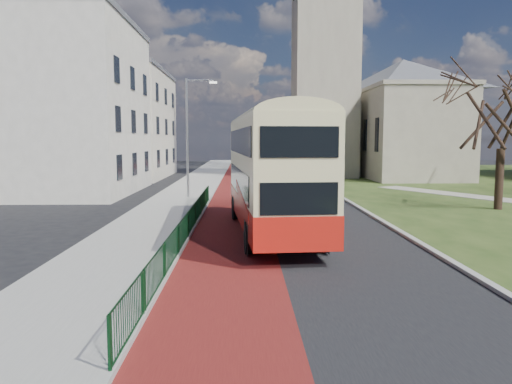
{
  "coord_description": "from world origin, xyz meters",
  "views": [
    {
      "loc": [
        -0.67,
        -16.17,
        4.04
      ],
      "look_at": [
        -0.19,
        3.22,
        2.0
      ],
      "focal_mm": 35.0,
      "sensor_mm": 36.0,
      "label": 1
    }
  ],
  "objects": [
    {
      "name": "streetlamp",
      "position": [
        -4.35,
        18.0,
        4.59
      ],
      "size": [
        2.13,
        0.18,
        8.0
      ],
      "color": "gray",
      "rests_on": "pavement_west"
    },
    {
      "name": "road_carriageway",
      "position": [
        1.5,
        20.0,
        0.01
      ],
      "size": [
        9.0,
        120.0,
        0.01
      ],
      "primitive_type": "cube",
      "color": "black",
      "rests_on": "ground"
    },
    {
      "name": "street_block_near",
      "position": [
        -14.0,
        22.0,
        6.51
      ],
      "size": [
        10.3,
        14.3,
        13.0
      ],
      "color": "beige",
      "rests_on": "ground"
    },
    {
      "name": "ground",
      "position": [
        0.0,
        0.0,
        0.0
      ],
      "size": [
        160.0,
        160.0,
        0.0
      ],
      "primitive_type": "plane",
      "color": "black",
      "rests_on": "ground"
    },
    {
      "name": "kerb_east",
      "position": [
        6.1,
        22.0,
        0.07
      ],
      "size": [
        0.25,
        80.0,
        0.13
      ],
      "primitive_type": "cube",
      "color": "#999993",
      "rests_on": "ground"
    },
    {
      "name": "street_block_far",
      "position": [
        -14.0,
        38.0,
        5.76
      ],
      "size": [
        10.3,
        16.3,
        11.5
      ],
      "color": "beige",
      "rests_on": "ground"
    },
    {
      "name": "bus",
      "position": [
        0.53,
        4.98,
        2.92
      ],
      "size": [
        3.81,
        12.42,
        5.12
      ],
      "rotation": [
        0.0,
        0.0,
        0.08
      ],
      "color": "#B51910",
      "rests_on": "ground"
    },
    {
      "name": "pavement_west",
      "position": [
        -5.0,
        20.0,
        0.06
      ],
      "size": [
        4.0,
        120.0,
        0.12
      ],
      "primitive_type": "cube",
      "color": "gray",
      "rests_on": "ground"
    },
    {
      "name": "bus_lane",
      "position": [
        -1.2,
        20.0,
        0.01
      ],
      "size": [
        3.4,
        120.0,
        0.01
      ],
      "primitive_type": "cube",
      "color": "#591414",
      "rests_on": "ground"
    },
    {
      "name": "kerb_west",
      "position": [
        -3.0,
        20.0,
        0.07
      ],
      "size": [
        0.25,
        120.0,
        0.13
      ],
      "primitive_type": "cube",
      "color": "#999993",
      "rests_on": "ground"
    },
    {
      "name": "winter_tree_near",
      "position": [
        14.0,
        11.97,
        6.27
      ],
      "size": [
        7.62,
        7.62,
        8.99
      ],
      "rotation": [
        0.0,
        0.0,
        0.29
      ],
      "color": "black",
      "rests_on": "grass_green"
    },
    {
      "name": "pedestrian_railing",
      "position": [
        -2.95,
        4.0,
        0.55
      ],
      "size": [
        0.07,
        24.0,
        1.12
      ],
      "color": "#0C3518",
      "rests_on": "ground"
    },
    {
      "name": "gothic_church",
      "position": [
        12.56,
        38.0,
        13.13
      ],
      "size": [
        16.38,
        18.0,
        40.0
      ],
      "color": "gray",
      "rests_on": "ground"
    }
  ]
}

